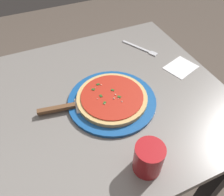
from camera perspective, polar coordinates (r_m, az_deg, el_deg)
ground_plane at (r=1.52m, az=-0.15°, el=-19.89°), size 5.00×5.00×0.00m
restaurant_table at (r=0.99m, az=-0.21°, el=-5.54°), size 0.85×0.83×0.77m
serving_plate at (r=0.84m, az=0.00°, el=-0.66°), size 0.32×0.32×0.01m
pizza at (r=0.83m, az=-0.00°, el=0.08°), size 0.25×0.25×0.02m
pizza_server at (r=0.82m, az=-10.76°, el=-2.16°), size 0.22×0.08×0.01m
cup_tall_drink at (r=0.66m, az=9.00°, el=-14.52°), size 0.08×0.08×0.10m
napkin_folded_right at (r=1.03m, az=16.62°, el=7.27°), size 0.15×0.14×0.00m
fork at (r=1.10m, az=7.28°, el=11.97°), size 0.10×0.17×0.00m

